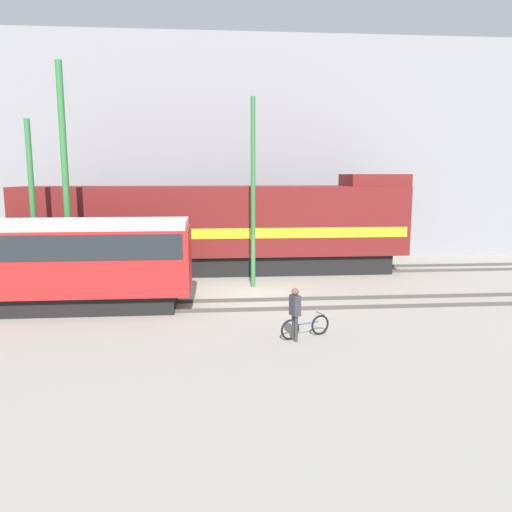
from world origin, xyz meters
TOP-DOWN VIEW (x-y plane):
  - ground_plane at (0.00, 0.00)m, footprint 120.00×120.00m
  - track_near at (0.00, -1.83)m, footprint 60.00×1.51m
  - track_far at (0.00, 5.02)m, footprint 60.00×1.51m
  - building_backdrop at (0.00, 12.39)m, footprint 41.36×6.00m
  - freight_locomotive at (-1.39, 5.02)m, footprint 19.40×3.04m
  - streetcar at (-7.30, -1.83)m, footprint 9.55×2.54m
  - bicycle at (1.18, -5.67)m, footprint 1.64×0.77m
  - person at (0.79, -5.97)m, footprint 0.34×0.42m
  - utility_pole_left at (-9.30, 1.60)m, footprint 0.24×0.24m
  - utility_pole_center at (-7.88, 1.60)m, footprint 0.28×0.28m
  - utility_pole_right at (0.12, 1.60)m, footprint 0.21×0.21m

SIDE VIEW (x-z plane):
  - ground_plane at x=0.00m, z-range 0.00..0.00m
  - track_near at x=0.00m, z-range 0.00..0.14m
  - track_far at x=0.00m, z-range 0.00..0.14m
  - bicycle at x=1.18m, z-range -0.03..0.68m
  - person at x=0.79m, z-range 0.17..1.82m
  - streetcar at x=-7.30m, z-range 0.24..3.63m
  - freight_locomotive at x=-1.39m, z-range -0.18..4.87m
  - utility_pole_left at x=-9.30m, z-range 0.00..7.32m
  - utility_pole_right at x=0.12m, z-range 0.00..8.33m
  - utility_pole_center at x=-7.88m, z-range 0.00..9.66m
  - building_backdrop at x=0.00m, z-range 0.00..13.06m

